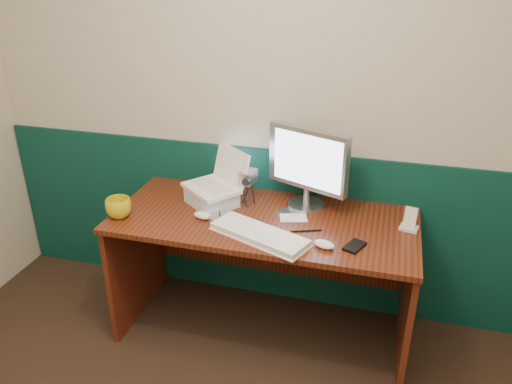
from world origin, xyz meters
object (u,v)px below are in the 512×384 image
(mug, at_px, (119,208))
(camcorder, at_px, (248,189))
(laptop, at_px, (210,170))
(desk, at_px, (263,277))
(monitor, at_px, (308,167))
(keyboard, at_px, (259,235))

(mug, xyz_separation_m, camcorder, (0.62, 0.32, 0.04))
(laptop, height_order, mug, laptop)
(mug, bearing_deg, desk, 14.50)
(laptop, relative_size, camcorder, 1.52)
(monitor, distance_m, camcorder, 0.35)
(laptop, xyz_separation_m, mug, (-0.42, -0.27, -0.16))
(monitor, bearing_deg, camcorder, -146.60)
(desk, height_order, laptop, laptop)
(monitor, height_order, keyboard, monitor)
(camcorder, bearing_deg, desk, -37.57)
(monitor, xyz_separation_m, camcorder, (-0.32, -0.06, -0.14))
(keyboard, distance_m, mug, 0.77)
(laptop, relative_size, monitor, 0.62)
(desk, xyz_separation_m, keyboard, (0.03, -0.20, 0.39))
(laptop, xyz_separation_m, camcorder, (0.20, 0.05, -0.11))
(monitor, height_order, mug, monitor)
(monitor, xyz_separation_m, keyboard, (-0.16, -0.40, -0.22))
(laptop, bearing_deg, keyboard, -0.59)
(mug, bearing_deg, camcorder, 27.78)
(keyboard, xyz_separation_m, mug, (-0.77, 0.01, 0.04))
(monitor, bearing_deg, keyboard, -89.82)
(keyboard, bearing_deg, desk, 120.86)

